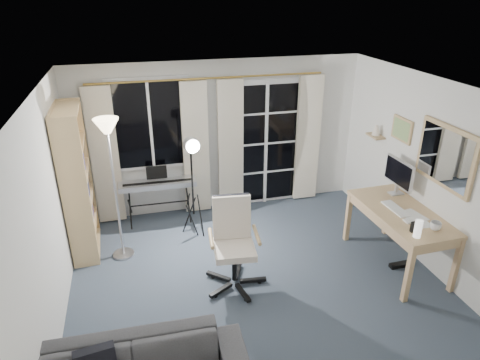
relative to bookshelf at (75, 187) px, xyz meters
name	(u,v)px	position (x,y,z in m)	size (l,w,h in m)	color
floor	(254,276)	(2.13, -1.18, -0.97)	(4.50, 4.00, 0.02)	#394554
window	(150,124)	(1.08, 0.79, 0.54)	(1.20, 0.08, 1.40)	white
french_door	(265,144)	(2.88, 0.79, 0.06)	(1.32, 0.09, 2.11)	white
curtains	(213,147)	(1.99, 0.70, 0.13)	(3.60, 0.07, 2.13)	gold
bookshelf	(75,187)	(0.00, 0.00, 0.00)	(0.36, 0.96, 2.03)	tan
torchiere_lamp	(109,149)	(0.52, -0.29, 0.60)	(0.33, 0.33, 1.94)	#B2B2B7
keyboard_piano	(158,185)	(1.10, 0.52, -0.33)	(1.16, 0.58, 0.83)	black
studio_light	(192,157)	(1.56, -0.05, 0.29)	(0.31, 0.32, 1.56)	black
office_chair	(233,234)	(1.86, -1.17, -0.31)	(0.75, 0.76, 1.11)	black
desk	(401,218)	(4.01, -1.38, -0.27)	(0.77, 1.49, 0.79)	tan
monitor	(399,174)	(4.20, -0.93, 0.12)	(0.19, 0.57, 0.49)	silver
desk_clutter	(407,233)	(3.94, -1.61, -0.35)	(0.45, 0.90, 1.00)	white
mug	(436,225)	(4.11, -1.88, -0.11)	(0.13, 0.10, 0.13)	silver
wall_mirror	(446,156)	(4.35, -1.53, 0.59)	(0.04, 0.94, 0.74)	tan
framed_print	(402,129)	(4.35, -0.63, 0.64)	(0.03, 0.42, 0.32)	tan
wall_shelf	(376,132)	(4.29, -0.13, 0.44)	(0.16, 0.30, 0.18)	tan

